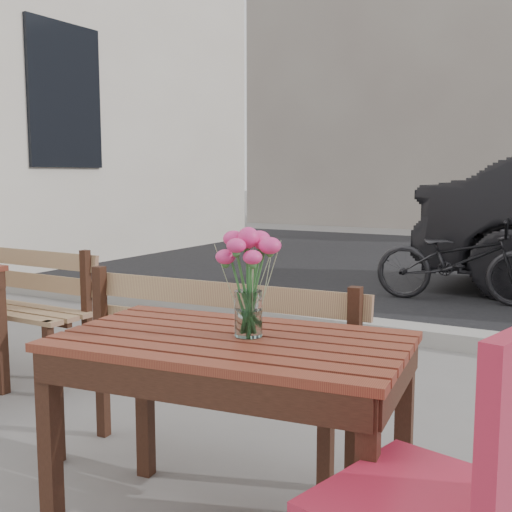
{
  "coord_description": "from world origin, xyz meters",
  "views": [
    {
      "loc": [
        1.21,
        -1.52,
        1.21
      ],
      "look_at": [
        0.19,
        0.28,
        0.95
      ],
      "focal_mm": 45.0,
      "sensor_mm": 36.0,
      "label": 1
    }
  ],
  "objects_px": {
    "main_table": "(232,371)",
    "red_chair": "(472,493)",
    "bicycle": "(458,260)",
    "main_vase": "(248,269)"
  },
  "relations": [
    {
      "from": "main_table",
      "to": "bicycle",
      "type": "height_order",
      "value": "bicycle"
    },
    {
      "from": "red_chair",
      "to": "main_vase",
      "type": "relative_size",
      "value": 2.63
    },
    {
      "from": "main_table",
      "to": "red_chair",
      "type": "bearing_deg",
      "value": -31.15
    },
    {
      "from": "main_table",
      "to": "main_vase",
      "type": "height_order",
      "value": "main_vase"
    },
    {
      "from": "main_vase",
      "to": "bicycle",
      "type": "distance_m",
      "value": 4.47
    },
    {
      "from": "main_table",
      "to": "red_chair",
      "type": "height_order",
      "value": "red_chair"
    },
    {
      "from": "bicycle",
      "to": "main_table",
      "type": "bearing_deg",
      "value": 177.72
    },
    {
      "from": "main_table",
      "to": "bicycle",
      "type": "xyz_separation_m",
      "value": [
        -0.23,
        4.46,
        -0.17
      ]
    },
    {
      "from": "red_chair",
      "to": "bicycle",
      "type": "xyz_separation_m",
      "value": [
        -1.06,
        4.84,
        -0.13
      ]
    },
    {
      "from": "main_table",
      "to": "main_vase",
      "type": "distance_m",
      "value": 0.34
    }
  ]
}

